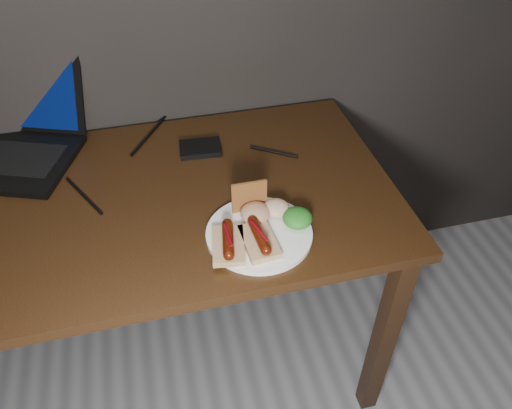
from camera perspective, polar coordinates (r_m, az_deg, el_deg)
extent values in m
cube|color=#36200D|center=(1.30, -15.36, -0.33)|extent=(1.40, 0.70, 0.03)
cube|color=#36200D|center=(1.49, 14.40, -14.58)|extent=(0.05, 0.05, 0.72)
cube|color=#36200D|center=(1.85, 6.66, 0.33)|extent=(0.05, 0.05, 0.72)
cube|color=black|center=(1.53, -27.19, 4.54)|extent=(0.46, 0.39, 0.02)
cube|color=black|center=(1.60, -25.68, 11.85)|extent=(0.39, 0.22, 0.23)
cube|color=#061345|center=(1.60, -25.68, 11.85)|extent=(0.35, 0.19, 0.20)
cube|color=black|center=(1.42, -6.37, 6.41)|extent=(0.12, 0.09, 0.02)
cylinder|color=black|center=(1.33, -19.06, 0.97)|extent=(0.09, 0.16, 0.01)
cylinder|color=black|center=(1.51, -12.06, 7.85)|extent=(0.12, 0.19, 0.01)
cylinder|color=black|center=(1.41, 2.05, 6.04)|extent=(0.12, 0.09, 0.01)
cylinder|color=white|center=(1.15, 0.36, -3.33)|extent=(0.27, 0.27, 0.01)
cube|color=tan|center=(1.11, -3.17, -4.69)|extent=(0.09, 0.13, 0.02)
cylinder|color=#531605|center=(1.10, -3.21, -3.95)|extent=(0.04, 0.10, 0.02)
sphere|color=#531605|center=(1.06, -3.13, -5.78)|extent=(0.03, 0.02, 0.02)
sphere|color=#531605|center=(1.13, -3.29, -2.23)|extent=(0.03, 0.02, 0.02)
cylinder|color=#5F040B|center=(1.09, -3.24, -3.49)|extent=(0.01, 0.07, 0.01)
cube|color=tan|center=(1.12, 0.37, -4.26)|extent=(0.08, 0.12, 0.02)
cylinder|color=#531605|center=(1.10, 0.37, -3.51)|extent=(0.03, 0.10, 0.02)
sphere|color=#531605|center=(1.07, 1.17, -5.23)|extent=(0.03, 0.02, 0.02)
sphere|color=#531605|center=(1.13, -0.38, -1.90)|extent=(0.03, 0.02, 0.02)
cylinder|color=#5F040B|center=(1.09, 0.38, -3.05)|extent=(0.03, 0.07, 0.01)
cube|color=brown|center=(1.18, -0.78, 0.92)|extent=(0.08, 0.01, 0.08)
ellipsoid|color=#115717|center=(1.16, 4.76, -1.54)|extent=(0.07, 0.07, 0.04)
ellipsoid|color=maroon|center=(1.17, -0.06, -0.97)|extent=(0.07, 0.07, 0.04)
ellipsoid|color=beige|center=(1.18, 2.31, -0.44)|extent=(0.06, 0.06, 0.04)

